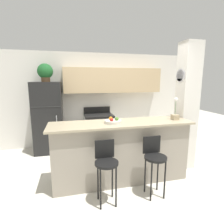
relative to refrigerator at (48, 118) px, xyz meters
The scene contains 12 objects.
ground_plane 2.39m from the refrigerator, 50.39° to the right, with size 14.00×14.00×0.00m, color beige.
wall_back 1.67m from the refrigerator, 10.61° to the left, with size 5.60×0.38×2.55m.
pillar_right 3.25m from the refrigerator, 27.53° to the right, with size 0.38×0.32×2.55m.
counter_bar 2.24m from the refrigerator, 50.39° to the right, with size 2.50×0.64×1.09m.
refrigerator is the anchor object (origin of this frame).
stove_range 1.35m from the refrigerator, ahead, with size 0.74×0.65×1.07m.
bar_stool_left 2.46m from the refrigerator, 65.19° to the right, with size 0.35×0.35×0.94m.
bar_stool_right 2.87m from the refrigerator, 51.04° to the right, with size 0.35×0.35×0.94m.
potted_plant_on_fridge 1.12m from the refrigerator, 119.66° to the left, with size 0.36×0.36×0.44m.
orchid_vase 3.01m from the refrigerator, 35.56° to the right, with size 0.11×0.11×0.41m.
fruit_bowl 2.15m from the refrigerator, 54.16° to the right, with size 0.29×0.29×0.11m.
trash_bin 0.92m from the refrigerator, 19.80° to the right, with size 0.28×0.28×0.38m.
Camera 1 is at (-0.86, -2.84, 1.81)m, focal length 28.00 mm.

